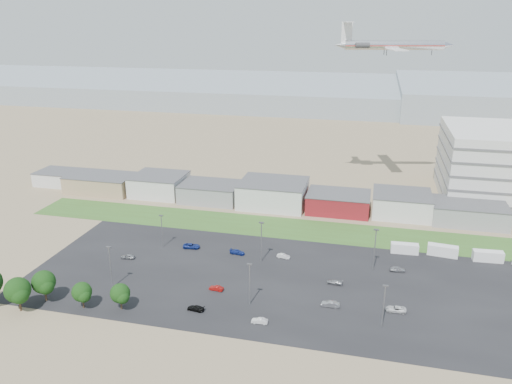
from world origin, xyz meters
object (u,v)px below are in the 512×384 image
(airliner, at_px, (394,45))
(parked_car_13, at_px, (260,321))
(parked_car_0, at_px, (396,309))
(parked_car_5, at_px, (128,256))
(parked_car_6, at_px, (237,252))
(parked_car_4, at_px, (216,288))
(parked_car_8, at_px, (397,269))
(parked_car_9, at_px, (191,246))
(parked_car_12, at_px, (335,282))
(parked_car_3, at_px, (196,308))
(parked_car_11, at_px, (283,256))
(parked_car_1, at_px, (330,304))
(box_trailer_a, at_px, (405,248))

(airliner, relative_size, parked_car_13, 12.06)
(parked_car_0, bearing_deg, parked_car_13, -70.39)
(parked_car_5, bearing_deg, parked_car_6, 102.67)
(parked_car_4, bearing_deg, parked_car_8, 121.28)
(parked_car_9, distance_m, parked_car_12, 41.57)
(parked_car_3, height_order, parked_car_6, parked_car_6)
(parked_car_5, height_order, parked_car_6, parked_car_5)
(parked_car_12, bearing_deg, parked_car_4, -65.79)
(parked_car_3, bearing_deg, parked_car_8, 129.87)
(parked_car_4, xyz_separation_m, parked_car_11, (12.08, 20.10, 0.01))
(parked_car_4, bearing_deg, parked_car_1, 94.28)
(parked_car_4, xyz_separation_m, parked_car_8, (41.16, 19.48, 0.09))
(parked_car_0, relative_size, parked_car_12, 1.14)
(parked_car_1, bearing_deg, airliner, 174.21)
(parked_car_1, bearing_deg, parked_car_9, -116.35)
(airliner, height_order, parked_car_0, airliner)
(parked_car_0, xyz_separation_m, parked_car_13, (-27.54, -11.17, -0.03))
(airliner, distance_m, parked_car_12, 94.13)
(parked_car_5, bearing_deg, parked_car_11, 97.69)
(box_trailer_a, xyz_separation_m, parked_car_12, (-16.72, -21.46, -0.80))
(box_trailer_a, bearing_deg, parked_car_0, -97.83)
(parked_car_0, relative_size, parked_car_8, 1.13)
(parked_car_11, xyz_separation_m, parked_car_12, (14.42, -10.69, -0.02))
(parked_car_3, bearing_deg, parked_car_0, 109.21)
(parked_car_8, height_order, parked_car_13, parked_car_8)
(airliner, height_order, parked_car_11, airliner)
(parked_car_8, height_order, parked_car_9, parked_car_8)
(parked_car_3, xyz_separation_m, parked_car_5, (-26.00, 19.24, 0.06))
(box_trailer_a, bearing_deg, parked_car_12, -130.38)
(parked_car_8, bearing_deg, airliner, -2.56)
(parked_car_6, bearing_deg, airliner, -23.37)
(parked_car_0, distance_m, parked_car_1, 13.97)
(parked_car_9, bearing_deg, parked_car_12, -112.24)
(parked_car_0, height_order, parked_car_13, parked_car_0)
(box_trailer_a, height_order, parked_car_3, box_trailer_a)
(parked_car_8, height_order, parked_car_11, parked_car_8)
(airliner, height_order, parked_car_3, airliner)
(parked_car_9, bearing_deg, parked_car_5, 118.11)
(parked_car_5, distance_m, parked_car_13, 45.48)
(parked_car_8, bearing_deg, parked_car_6, 84.02)
(airliner, bearing_deg, parked_car_0, -100.82)
(airliner, xyz_separation_m, parked_car_4, (-37.19, -87.88, -50.87))
(parked_car_12, bearing_deg, airliner, 176.92)
(parked_car_1, height_order, parked_car_12, parked_car_1)
(box_trailer_a, relative_size, parked_car_13, 2.10)
(box_trailer_a, xyz_separation_m, parked_car_5, (-70.91, -20.77, -0.74))
(parked_car_8, bearing_deg, parked_car_1, 138.17)
(airliner, relative_size, parked_car_0, 9.61)
(box_trailer_a, bearing_deg, parked_car_13, -128.73)
(box_trailer_a, bearing_deg, airliner, 93.58)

